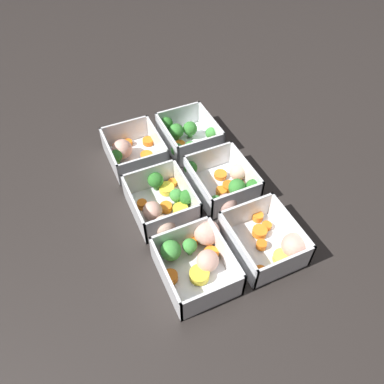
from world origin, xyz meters
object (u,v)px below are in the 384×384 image
(container_far_center, at_px, (226,185))
(container_near_center, at_px, (163,204))
(container_near_left, at_px, (135,153))
(container_far_right, at_px, (272,243))
(container_near_right, at_px, (197,256))
(container_far_left, at_px, (187,136))

(container_far_center, bearing_deg, container_near_center, -93.32)
(container_near_left, relative_size, container_far_right, 1.02)
(container_near_right, bearing_deg, container_near_center, -175.52)
(container_near_center, height_order, container_far_left, same)
(container_near_right, relative_size, container_far_center, 0.99)
(container_near_center, xyz_separation_m, container_far_center, (0.01, 0.15, 0.00))
(container_near_center, relative_size, container_near_right, 0.98)
(container_near_left, xyz_separation_m, container_near_right, (0.32, 0.01, 0.00))
(container_near_right, distance_m, container_far_center, 0.19)
(container_near_right, bearing_deg, container_near_left, -177.69)
(container_far_center, bearing_deg, container_far_right, 3.33)
(container_near_right, xyz_separation_m, container_far_right, (0.03, 0.14, -0.00))
(container_near_left, bearing_deg, container_near_right, 2.31)
(container_near_left, distance_m, container_far_right, 0.39)
(container_near_left, bearing_deg, container_near_center, 0.52)
(container_near_center, distance_m, container_near_right, 0.14)
(container_near_center, distance_m, container_far_right, 0.24)
(container_far_left, bearing_deg, container_far_center, 3.16)
(container_near_left, distance_m, container_near_center, 0.18)
(container_near_left, bearing_deg, container_far_center, 38.60)
(container_near_left, relative_size, container_near_right, 0.91)
(container_near_left, distance_m, container_far_left, 0.14)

